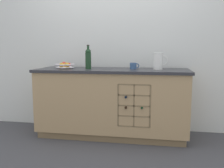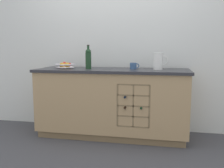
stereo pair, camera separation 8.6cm
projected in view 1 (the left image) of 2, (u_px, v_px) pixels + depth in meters
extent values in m
plane|color=#424247|center=(112.00, 135.00, 3.36)|extent=(14.00, 14.00, 0.00)
cube|color=silver|center=(116.00, 40.00, 3.55)|extent=(4.40, 0.06, 2.55)
cube|color=olive|center=(112.00, 132.00, 3.35)|extent=(1.88, 0.54, 0.09)
cube|color=tan|center=(112.00, 101.00, 3.29)|extent=(1.94, 0.60, 0.77)
cube|color=#2D2D33|center=(112.00, 70.00, 3.24)|extent=(1.98, 0.64, 0.03)
cube|color=olive|center=(135.00, 104.00, 3.04)|extent=(0.38, 0.01, 0.51)
cube|color=olive|center=(119.00, 104.00, 3.02)|extent=(0.02, 0.10, 0.51)
cube|color=olive|center=(150.00, 106.00, 2.96)|extent=(0.02, 0.10, 0.51)
cube|color=olive|center=(134.00, 125.00, 3.03)|extent=(0.38, 0.10, 0.02)
cube|color=olive|center=(134.00, 115.00, 3.01)|extent=(0.38, 0.10, 0.02)
cube|color=olive|center=(134.00, 105.00, 2.99)|extent=(0.38, 0.10, 0.02)
cube|color=olive|center=(134.00, 95.00, 2.97)|extent=(0.38, 0.10, 0.02)
cube|color=olive|center=(135.00, 84.00, 2.96)|extent=(0.38, 0.10, 0.02)
cube|color=olive|center=(134.00, 105.00, 2.99)|extent=(0.02, 0.10, 0.51)
cylinder|color=black|center=(127.00, 105.00, 3.10)|extent=(0.07, 0.20, 0.07)
cylinder|color=black|center=(126.00, 107.00, 2.97)|extent=(0.03, 0.08, 0.03)
cylinder|color=#19381E|center=(143.00, 105.00, 3.08)|extent=(0.07, 0.18, 0.07)
cylinder|color=#19381E|center=(142.00, 107.00, 2.96)|extent=(0.03, 0.08, 0.03)
cylinder|color=black|center=(127.00, 95.00, 3.07)|extent=(0.07, 0.18, 0.07)
cylinder|color=black|center=(126.00, 97.00, 2.94)|extent=(0.03, 0.08, 0.03)
cylinder|color=silver|center=(65.00, 68.00, 3.35)|extent=(0.12, 0.12, 0.01)
cone|color=silver|center=(65.00, 66.00, 3.34)|extent=(0.25, 0.25, 0.05)
torus|color=silver|center=(65.00, 65.00, 3.34)|extent=(0.27, 0.27, 0.02)
sphere|color=red|center=(64.00, 65.00, 3.36)|extent=(0.08, 0.08, 0.08)
sphere|color=red|center=(69.00, 65.00, 3.36)|extent=(0.07, 0.07, 0.07)
sphere|color=gold|center=(67.00, 65.00, 3.29)|extent=(0.08, 0.08, 0.08)
sphere|color=gold|center=(62.00, 65.00, 3.28)|extent=(0.07, 0.07, 0.07)
cylinder|color=white|center=(158.00, 61.00, 3.15)|extent=(0.12, 0.12, 0.21)
torus|color=white|center=(158.00, 53.00, 3.14)|extent=(0.12, 0.12, 0.01)
torus|color=white|center=(163.00, 60.00, 3.14)|extent=(0.12, 0.01, 0.12)
cylinder|color=#385684|center=(133.00, 66.00, 3.23)|extent=(0.09, 0.09, 0.08)
torus|color=#385684|center=(137.00, 66.00, 3.22)|extent=(0.06, 0.01, 0.06)
cylinder|color=#19381E|center=(88.00, 61.00, 3.25)|extent=(0.08, 0.08, 0.21)
sphere|color=#19381E|center=(88.00, 52.00, 3.23)|extent=(0.07, 0.07, 0.07)
cylinder|color=#19381E|center=(88.00, 49.00, 3.23)|extent=(0.03, 0.03, 0.09)
cylinder|color=black|center=(88.00, 45.00, 3.22)|extent=(0.03, 0.03, 0.01)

